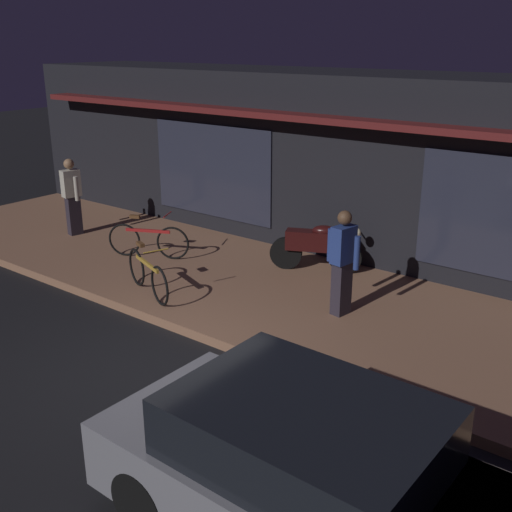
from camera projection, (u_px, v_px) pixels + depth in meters
name	position (u px, v px, depth m)	size (l,w,h in m)	color
ground_plane	(149.00, 369.00, 8.39)	(60.00, 60.00, 0.00)	black
sidewalk_slab	(278.00, 295.00, 10.62)	(18.00, 4.00, 0.15)	#8C6047
storefront_building	(376.00, 165.00, 12.58)	(18.00, 3.30, 3.60)	black
motorcycle	(317.00, 245.00, 11.36)	(1.59, 0.89, 0.97)	black
bicycle_parked	(148.00, 274.00, 10.34)	(1.56, 0.67, 0.91)	black
bicycle_extra	(148.00, 240.00, 12.09)	(1.51, 0.75, 0.91)	black
person_photographer	(72.00, 195.00, 13.37)	(0.62, 0.42, 1.67)	#28232D
person_bystander	(343.00, 261.00, 9.44)	(0.62, 0.41, 1.67)	#28232D
parked_car_near	(315.00, 481.00, 5.24)	(4.13, 1.83, 1.42)	black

